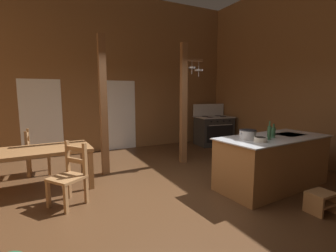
# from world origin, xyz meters

# --- Properties ---
(ground_plane) EXTENTS (8.58, 8.09, 0.10)m
(ground_plane) POSITION_xyz_m (0.00, 0.00, -0.05)
(ground_plane) COLOR #4C301C
(wall_back) EXTENTS (8.58, 0.14, 4.50)m
(wall_back) POSITION_xyz_m (0.00, 3.71, 2.25)
(wall_back) COLOR brown
(wall_back) RESTS_ON ground_plane
(wall_right) EXTENTS (0.14, 8.09, 4.50)m
(wall_right) POSITION_xyz_m (3.96, 0.00, 2.25)
(wall_right) COLOR brown
(wall_right) RESTS_ON ground_plane
(glazed_door_back_left) EXTENTS (1.00, 0.01, 2.05)m
(glazed_door_back_left) POSITION_xyz_m (-1.75, 3.64, 1.02)
(glazed_door_back_left) COLOR white
(glazed_door_back_left) RESTS_ON ground_plane
(glazed_panel_back_right) EXTENTS (0.84, 0.01, 2.05)m
(glazed_panel_back_right) POSITION_xyz_m (0.39, 3.64, 1.02)
(glazed_panel_back_right) COLOR white
(glazed_panel_back_right) RESTS_ON ground_plane
(kitchen_island) EXTENTS (2.23, 1.12, 0.92)m
(kitchen_island) POSITION_xyz_m (1.98, -0.49, 0.46)
(kitchen_island) COLOR olive
(kitchen_island) RESTS_ON ground_plane
(stove_range) EXTENTS (1.22, 0.93, 1.32)m
(stove_range) POSITION_xyz_m (3.23, 2.87, 0.48)
(stove_range) COLOR #2D2D2D
(stove_range) RESTS_ON ground_plane
(support_post_with_pot_rack) EXTENTS (0.58, 0.23, 2.85)m
(support_post_with_pot_rack) POSITION_xyz_m (1.34, 1.56, 1.51)
(support_post_with_pot_rack) COLOR brown
(support_post_with_pot_rack) RESTS_ON ground_plane
(support_post_center) EXTENTS (0.14, 0.14, 2.85)m
(support_post_center) POSITION_xyz_m (-0.58, 1.57, 1.43)
(support_post_center) COLOR brown
(support_post_center) RESTS_ON ground_plane
(step_stool) EXTENTS (0.36, 0.28, 0.30)m
(step_stool) POSITION_xyz_m (1.79, -1.50, 0.18)
(step_stool) COLOR #9E7044
(step_stool) RESTS_ON ground_plane
(dining_table) EXTENTS (1.74, 0.98, 0.74)m
(dining_table) POSITION_xyz_m (-1.80, 1.22, 0.65)
(dining_table) COLOR olive
(dining_table) RESTS_ON ground_plane
(ladderback_chair_near_window) EXTENTS (0.46, 0.46, 0.95)m
(ladderback_chair_near_window) POSITION_xyz_m (-1.88, 2.21, 0.45)
(ladderback_chair_near_window) COLOR #9E7044
(ladderback_chair_near_window) RESTS_ON ground_plane
(ladderback_chair_by_post) EXTENTS (0.61, 0.61, 0.95)m
(ladderback_chair_by_post) POSITION_xyz_m (-1.37, 0.40, 0.45)
(ladderback_chair_by_post) COLOR #9E7044
(ladderback_chair_by_post) RESTS_ON ground_plane
(stockpot_on_counter) EXTENTS (0.35, 0.28, 0.16)m
(stockpot_on_counter) POSITION_xyz_m (1.37, -0.47, 1.00)
(stockpot_on_counter) COLOR #B7BABF
(stockpot_on_counter) RESTS_ON kitchen_island
(mixing_bowl_on_counter) EXTENTS (0.21, 0.21, 0.07)m
(mixing_bowl_on_counter) POSITION_xyz_m (1.41, -0.71, 0.96)
(mixing_bowl_on_counter) COLOR silver
(mixing_bowl_on_counter) RESTS_ON kitchen_island
(bottle_tall_on_counter) EXTENTS (0.07, 0.07, 0.25)m
(bottle_tall_on_counter) POSITION_xyz_m (1.88, -0.57, 1.02)
(bottle_tall_on_counter) COLOR #2D5638
(bottle_tall_on_counter) RESTS_ON kitchen_island
(bottle_short_on_counter) EXTENTS (0.06, 0.06, 0.31)m
(bottle_short_on_counter) POSITION_xyz_m (1.67, -0.66, 1.05)
(bottle_short_on_counter) COLOR #2D5638
(bottle_short_on_counter) RESTS_ON kitchen_island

